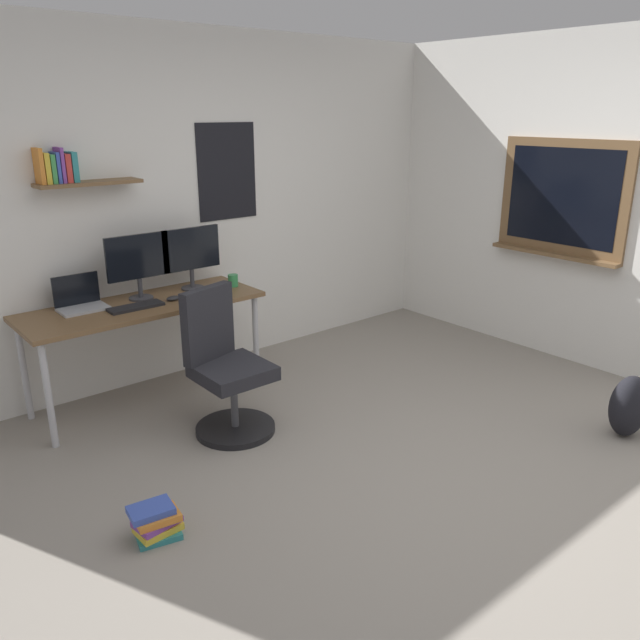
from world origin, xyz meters
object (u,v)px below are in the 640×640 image
Objects in this scene: book_stack_on_floor at (156,522)px; monitor_secondary at (191,254)px; coffee_mug at (233,280)px; desk at (143,313)px; laptop at (80,301)px; computer_mouse at (173,298)px; monitor_primary at (138,262)px; backpack at (629,406)px; office_chair at (226,372)px; keyboard at (136,307)px.

monitor_secondary is at bearing 54.36° from book_stack_on_floor.
desk is at bearing 177.84° from coffee_mug.
monitor_secondary is at bearing -3.34° from laptop.
monitor_secondary reaches higher than computer_mouse.
coffee_mug is at bearing 5.41° from computer_mouse.
monitor_primary reaches higher than computer_mouse.
coffee_mug is at bearing 119.98° from backpack.
monitor_secondary is 5.04× the size of coffee_mug.
desk is at bearing 104.62° from office_chair.
monitor_primary is 1.00× the size of monitor_secondary.
book_stack_on_floor is at bearing -114.57° from desk.
monitor_primary is (0.04, 0.10, 0.34)m from desk.
computer_mouse is at bearing -21.41° from desk.
coffee_mug reaches higher than keyboard.
coffee_mug is at bearing 45.93° from book_stack_on_floor.
laptop reaches higher than office_chair.
backpack is at bearing -56.82° from monitor_secondary.
book_stack_on_floor is at bearing -125.64° from monitor_secondary.
backpack is 2.98m from book_stack_on_floor.
computer_mouse is 3.13m from backpack.
coffee_mug is at bearing 3.54° from keyboard.
desk is 4.05× the size of backpack.
desk is 0.81m from office_chair.
office_chair is at bearing 138.35° from backpack.
coffee_mug is at bearing -25.09° from monitor_secondary.
monitor_secondary is (0.41, 0.00, 0.00)m from monitor_primary.
desk is at bearing 65.43° from book_stack_on_floor.
backpack is at bearing -51.01° from computer_mouse.
computer_mouse reaches higher than keyboard.
monitor_primary is 0.41m from monitor_secondary.
keyboard reaches higher than backpack.
monitor_primary reaches higher than office_chair.
laptop reaches higher than backpack.
office_chair is 9.13× the size of computer_mouse.
desk is 6.58× the size of book_stack_on_floor.
backpack is at bearing -50.84° from monitor_primary.
laptop is at bearing 176.66° from monitor_secondary.
desk is 0.74m from coffee_mug.
laptop is (-0.37, 0.15, 0.12)m from desk.
desk is 0.14m from keyboard.
office_chair is at bearing -107.07° from monitor_secondary.
coffee_mug is at bearing -10.53° from monitor_primary.
laptop is 2.98× the size of computer_mouse.
office_chair is 3.79× the size of book_stack_on_floor.
office_chair is 2.05× the size of monitor_secondary.
monitor_secondary reaches higher than backpack.
monitor_primary is at bearing 131.39° from computer_mouse.
computer_mouse is (-0.26, -0.18, -0.25)m from monitor_secondary.
laptop is 0.61m from computer_mouse.
office_chair is 1.07m from monitor_secondary.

